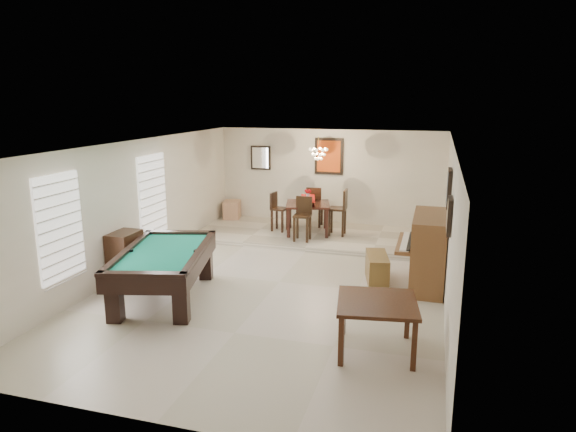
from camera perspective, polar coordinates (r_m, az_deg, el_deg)
The scene contains 26 objects.
ground_plane at distance 9.81m, azimuth -0.99°, elevation -7.38°, with size 6.00×9.00×0.02m, color beige.
wall_back at distance 13.72m, azimuth 4.56°, elevation 4.16°, with size 6.00×0.04×2.60m, color silver.
wall_front at distance 5.49m, azimuth -15.25°, elevation -10.11°, with size 6.00×0.04×2.60m, color silver.
wall_left at distance 10.69m, azimuth -16.57°, elevation 1.10°, with size 0.04×9.00×2.60m, color silver.
wall_right at distance 9.03m, azimuth 17.49°, elevation -1.11°, with size 0.04×9.00×2.60m, color silver.
ceiling at distance 9.22m, azimuth -1.05°, elevation 7.99°, with size 6.00×9.00×0.04m, color white.
dining_step at distance 12.78m, azimuth 3.32°, elevation -2.17°, with size 6.00×2.50×0.12m, color beige.
window_left_front at distance 8.93m, azimuth -24.02°, elevation -1.14°, with size 0.06×1.00×1.70m, color white.
window_left_rear at distance 11.15m, azimuth -14.83°, elevation 2.22°, with size 0.06×1.00×1.70m, color white.
pool_table at distance 9.18m, azimuth -13.54°, elevation -6.38°, with size 1.36×2.50×0.83m, color black, non-canonical shape.
square_table at distance 7.27m, azimuth 9.79°, elevation -11.97°, with size 1.06×1.06×0.73m, color black, non-canonical shape.
upright_piano at distance 9.76m, azimuth 14.42°, elevation -3.69°, with size 0.90×1.61×1.34m, color brown, non-canonical shape.
piano_bench at distance 9.88m, azimuth 9.86°, elevation -5.75°, with size 0.37×0.95×0.53m, color brown.
apothecary_chest at distance 10.10m, azimuth -17.61°, elevation -4.41°, with size 0.43×0.65×0.98m, color black.
dining_table at distance 12.68m, azimuth 2.21°, elevation 0.03°, with size 1.05×1.05×0.87m, color black, non-canonical shape.
flower_vase at distance 12.57m, azimuth 2.23°, elevation 2.50°, with size 0.14×0.14×0.24m, color #B70F14, non-canonical shape.
dining_chair_south at distance 11.98m, azimuth 1.60°, elevation -0.36°, with size 0.38×0.38×1.03m, color black, non-canonical shape.
dining_chair_north at distance 13.35m, azimuth 3.01°, elevation 1.07°, with size 0.39×0.39×1.05m, color black, non-canonical shape.
dining_chair_west at distance 12.88m, azimuth -0.95°, elevation 0.47°, with size 0.36×0.36×0.97m, color black, non-canonical shape.
dining_chair_east at distance 12.52m, azimuth 5.50°, elevation 0.41°, with size 0.42×0.42×1.13m, color black, non-canonical shape.
corner_bench at distance 14.36m, azimuth -6.25°, elevation 0.72°, with size 0.43×0.54×0.49m, color tan.
chandelier at distance 12.34m, azimuth 3.40°, elevation 7.40°, with size 0.44×0.44×0.60m, color #FFE5B2, non-canonical shape.
back_painting at distance 13.60m, azimuth 4.57°, elevation 6.63°, with size 0.75×0.06×0.95m, color #D84C14.
back_mirror at distance 14.11m, azimuth -3.06°, elevation 6.48°, with size 0.55×0.06×0.65m, color white.
right_picture_upper at distance 9.20m, azimuth 17.47°, elevation 2.98°, with size 0.06×0.55×0.65m, color slate.
right_picture_lower at distance 7.97m, azimuth 17.51°, elevation 0.00°, with size 0.06×0.45×0.55m, color gray.
Camera 1 is at (2.72, -8.77, 3.42)m, focal length 32.00 mm.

